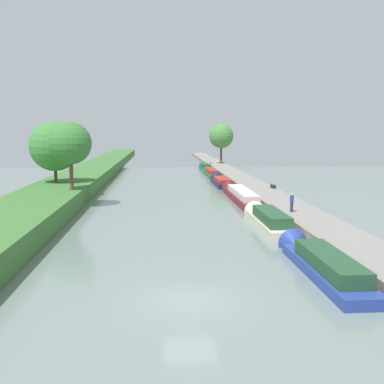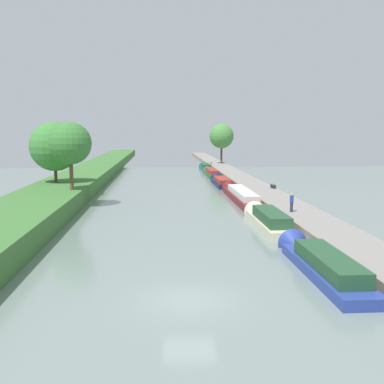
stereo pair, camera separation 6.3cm
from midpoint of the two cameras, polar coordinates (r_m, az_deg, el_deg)
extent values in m
plane|color=slate|center=(22.45, -0.34, -13.21)|extent=(160.00, 160.00, 0.00)
cube|color=gray|center=(24.64, 22.01, -10.78)|extent=(0.25, 260.00, 0.88)
cube|color=#283D93|center=(26.80, 16.13, -9.37)|extent=(2.12, 10.28, 0.59)
cube|color=#234C2D|center=(26.15, 16.57, -8.22)|extent=(1.74, 7.20, 0.80)
cone|color=#283D93|center=(32.08, 12.57, -6.45)|extent=(2.01, 1.27, 2.01)
cube|color=beige|center=(38.68, 9.52, -3.93)|extent=(2.12, 9.65, 0.64)
cube|color=#234C2D|center=(38.08, 9.72, -2.97)|extent=(1.74, 6.75, 0.85)
cone|color=beige|center=(43.92, 7.86, -2.52)|extent=(2.01, 1.27, 2.01)
cube|color=maroon|center=(52.95, 6.06, -0.72)|extent=(2.07, 15.75, 0.74)
cube|color=silver|center=(52.08, 6.22, -0.08)|extent=(1.69, 11.03, 0.66)
cone|color=maroon|center=(61.25, 4.67, 0.42)|extent=(1.96, 1.24, 1.96)
cube|color=#141E42|center=(67.70, 3.64, 1.06)|extent=(2.06, 9.80, 0.61)
cube|color=maroon|center=(67.16, 3.70, 1.51)|extent=(1.69, 6.86, 0.55)
cone|color=#141E42|center=(73.14, 3.06, 1.55)|extent=(1.96, 1.24, 1.96)
cube|color=#1E6033|center=(81.64, 2.38, 2.19)|extent=(1.84, 12.42, 0.63)
cube|color=maroon|center=(80.97, 2.43, 2.62)|extent=(1.51, 8.69, 0.69)
cone|color=#1E6033|center=(88.34, 1.89, 2.60)|extent=(1.75, 1.11, 1.75)
cube|color=#195B60|center=(94.19, 1.63, 2.92)|extent=(1.87, 9.42, 0.67)
cube|color=#234C2D|center=(93.67, 1.66, 3.30)|extent=(1.53, 6.60, 0.63)
cone|color=#195B60|center=(99.42, 1.33, 3.17)|extent=(1.78, 1.12, 1.78)
cylinder|color=#4C3828|center=(101.97, 3.60, 4.81)|extent=(0.44, 0.44, 4.50)
sphere|color=#47843D|center=(101.86, 3.61, 6.90)|extent=(5.33, 5.33, 5.33)
cylinder|color=brown|center=(49.46, -14.68, 2.34)|extent=(0.39, 0.39, 3.62)
sphere|color=#387533|center=(49.29, -14.80, 5.83)|extent=(4.35, 4.35, 4.35)
cylinder|color=#4C3828|center=(57.23, -16.51, 2.47)|extent=(0.36, 0.36, 2.66)
sphere|color=#3D7F38|center=(57.06, -16.62, 5.41)|extent=(5.83, 5.83, 5.83)
cylinder|color=#282D42|center=(41.81, 12.14, -1.86)|extent=(0.26, 0.26, 0.82)
cylinder|color=#28428E|center=(41.70, 12.16, -0.88)|extent=(0.34, 0.34, 0.62)
sphere|color=tan|center=(41.64, 12.18, -0.31)|extent=(0.22, 0.22, 0.22)
cylinder|color=black|center=(99.39, 2.32, 3.58)|extent=(0.16, 0.16, 0.45)
cube|color=#333338|center=(57.99, 10.08, 0.59)|extent=(0.40, 0.08, 0.41)
cube|color=#333338|center=(59.15, 9.79, 0.73)|extent=(0.40, 0.08, 0.41)
cube|color=#2D4733|center=(58.54, 9.94, 0.89)|extent=(0.44, 1.50, 0.06)
camera|label=1|loc=(0.03, -90.03, 0.00)|focal=43.26mm
camera|label=2|loc=(0.03, 89.97, 0.00)|focal=43.26mm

